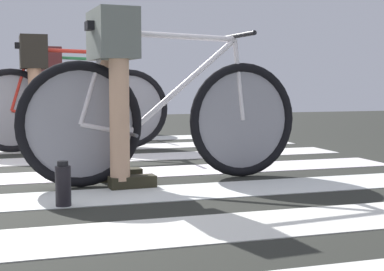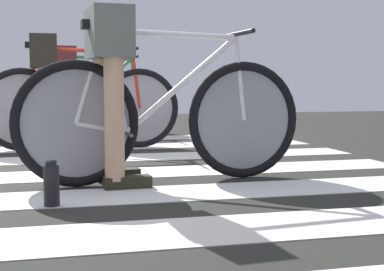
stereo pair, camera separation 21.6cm
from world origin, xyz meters
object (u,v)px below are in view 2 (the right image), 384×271
at_px(bicycle_4_of_4, 93,101).
at_px(water_bottle, 51,185).
at_px(bicycle_3_of_4, 82,106).
at_px(cyclist_3_of_4, 44,76).
at_px(cyclist_1_of_4, 110,72).
at_px(bicycle_1_of_4, 163,117).
at_px(cyclist_4_of_4, 64,78).

xyz_separation_m(bicycle_4_of_4, water_bottle, (-0.46, -3.76, -0.28)).
bearing_deg(bicycle_3_of_4, cyclist_3_of_4, -180.00).
bearing_deg(cyclist_1_of_4, bicycle_1_of_4, -0.00).
bearing_deg(cyclist_4_of_4, bicycle_1_of_4, -88.65).
distance_m(bicycle_1_of_4, cyclist_4_of_4, 3.24).
distance_m(cyclist_1_of_4, water_bottle, 0.82).
height_order(bicycle_1_of_4, water_bottle, bicycle_1_of_4).
height_order(cyclist_1_of_4, bicycle_3_of_4, cyclist_1_of_4).
xyz_separation_m(cyclist_1_of_4, bicycle_3_of_4, (-0.07, 1.83, -0.26)).
bearing_deg(cyclist_3_of_4, bicycle_1_of_4, -69.90).
height_order(cyclist_1_of_4, bicycle_4_of_4, cyclist_1_of_4).
relative_size(bicycle_1_of_4, cyclist_4_of_4, 1.76).
bearing_deg(cyclist_4_of_4, cyclist_1_of_4, -94.18).
xyz_separation_m(bicycle_3_of_4, cyclist_4_of_4, (-0.11, 1.38, 0.25)).
bearing_deg(cyclist_4_of_4, bicycle_3_of_4, -92.78).
relative_size(bicycle_1_of_4, water_bottle, 7.92).
bearing_deg(bicycle_4_of_4, water_bottle, -104.39).
bearing_deg(water_bottle, cyclist_3_of_4, 91.12).
bearing_deg(cyclist_1_of_4, bicycle_3_of_4, 87.90).
height_order(bicycle_3_of_4, water_bottle, bicycle_3_of_4).
xyz_separation_m(cyclist_1_of_4, cyclist_4_of_4, (-0.18, 3.21, -0.01)).
bearing_deg(bicycle_1_of_4, bicycle_4_of_4, 88.97).
distance_m(bicycle_3_of_4, water_bottle, 2.37).
bearing_deg(bicycle_1_of_4, bicycle_3_of_4, 97.59).
relative_size(bicycle_3_of_4, cyclist_4_of_4, 1.76).
bearing_deg(cyclist_4_of_4, bicycle_4_of_4, 0.00).
bearing_deg(cyclist_4_of_4, cyclist_3_of_4, -105.54).
relative_size(bicycle_1_of_4, bicycle_3_of_4, 1.00).
distance_m(bicycle_1_of_4, bicycle_4_of_4, 3.23).
xyz_separation_m(bicycle_4_of_4, cyclist_4_of_4, (-0.31, -0.04, 0.25)).
xyz_separation_m(bicycle_1_of_4, cyclist_4_of_4, (-0.49, 3.19, 0.25)).
xyz_separation_m(bicycle_3_of_4, water_bottle, (-0.26, -2.34, -0.28)).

